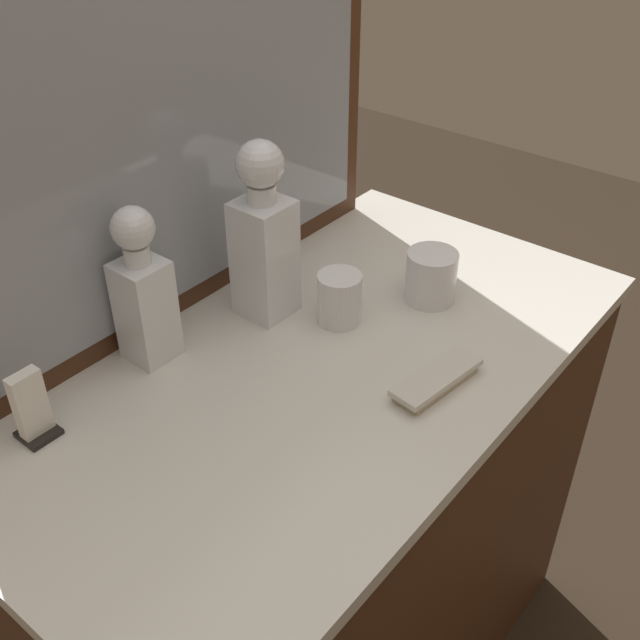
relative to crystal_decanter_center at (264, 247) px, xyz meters
name	(u,v)px	position (x,y,z in m)	size (l,w,h in m)	color
dresser	(320,541)	(-0.05, -0.16, -0.57)	(1.12, 0.60, 0.89)	#472816
dresser_mirror	(175,116)	(-0.05, 0.12, 0.21)	(0.92, 0.03, 0.67)	#472816
crystal_decanter_center	(264,247)	(0.00, 0.00, 0.00)	(0.09, 0.09, 0.31)	white
crystal_decanter_left	(144,300)	(-0.21, 0.06, -0.02)	(0.07, 0.07, 0.26)	white
crystal_tumbler_far_right	(431,279)	(0.21, -0.20, -0.08)	(0.09, 0.09, 0.09)	white
crystal_tumbler_rear	(339,300)	(0.05, -0.12, -0.08)	(0.08, 0.08, 0.09)	white
silver_brush_front	(436,380)	(0.01, -0.34, -0.11)	(0.17, 0.07, 0.02)	#B7A88C
napkin_holder	(32,410)	(-0.43, 0.04, -0.08)	(0.05, 0.05, 0.11)	black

